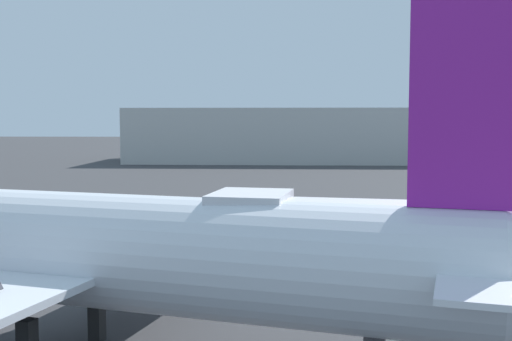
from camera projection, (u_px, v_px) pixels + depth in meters
airplane_at_gate at (32, 245)px, 21.95m from camera, size 39.61×24.16×12.03m
terminal_building at (361, 135)px, 127.97m from camera, size 93.25×26.67×10.67m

